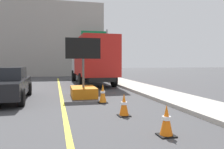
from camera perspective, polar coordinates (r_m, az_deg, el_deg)
The scene contains 9 objects.
lane_center_stripe at distance 5.22m, azimuth -10.72°, elevation -14.76°, with size 0.14×36.00×0.01m, color yellow.
arrow_board_trailer at distance 10.69m, azimuth -7.10°, elevation -2.93°, with size 1.60×1.82×2.70m.
box_truck at distance 16.77m, azimuth -4.95°, elevation 3.66°, with size 2.48×7.99×3.22m.
pickup_car at distance 10.54m, azimuth -25.43°, elevation -2.12°, with size 2.07×4.53×1.38m.
highway_guide_sign at distance 24.23m, azimuth -3.08°, elevation 7.43°, with size 2.79×0.18×5.00m.
far_building_block at distance 30.51m, azimuth -20.97°, elevation 7.70°, with size 18.27×8.54×8.28m, color gray.
traffic_cone_mid_lane at distance 5.19m, azimuth 13.32°, elevation -11.05°, with size 0.36×0.36×0.69m.
traffic_cone_far_lane at distance 6.88m, azimuth 2.99°, elevation -7.55°, with size 0.36×0.36×0.67m.
traffic_cone_curbside at distance 9.04m, azimuth -2.28°, elevation -4.73°, with size 0.36×0.36×0.75m.
Camera 1 is at (-0.26, 1.03, 1.60)m, focal length 36.95 mm.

